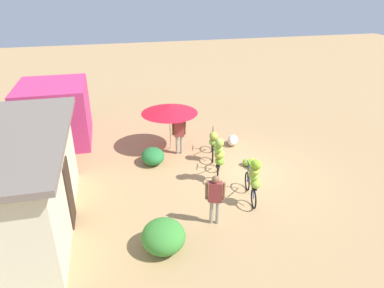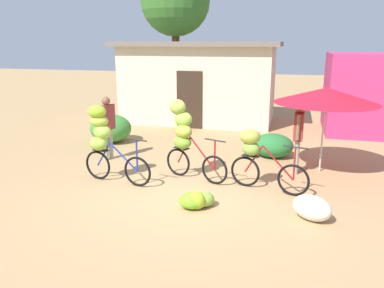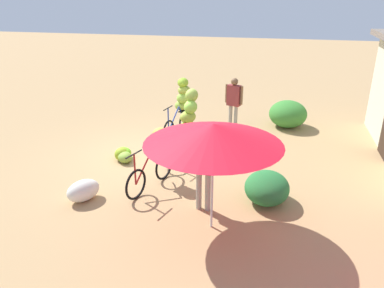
{
  "view_description": "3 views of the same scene",
  "coord_description": "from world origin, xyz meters",
  "px_view_note": "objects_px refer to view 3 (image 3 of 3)",
  "views": [
    {
      "loc": [
        -10.61,
        4.34,
        6.68
      ],
      "look_at": [
        0.79,
        1.63,
        1.05
      ],
      "focal_mm": 32.55,
      "sensor_mm": 36.0,
      "label": 1
    },
    {
      "loc": [
        1.97,
        -6.99,
        2.99
      ],
      "look_at": [
        -0.13,
        1.0,
        0.77
      ],
      "focal_mm": 35.91,
      "sensor_mm": 36.0,
      "label": 2
    },
    {
      "loc": [
        8.26,
        3.16,
        3.91
      ],
      "look_at": [
        0.81,
        1.29,
        0.8
      ],
      "focal_mm": 34.4,
      "sensor_mm": 36.0,
      "label": 3
    }
  ],
  "objects_px": {
    "bicycle_leftmost": "(181,102)",
    "bicycle_center_loaded": "(157,152)",
    "bicycle_near_pile": "(188,119)",
    "banana_pile_on_ground": "(123,155)",
    "produce_sack": "(83,191)",
    "market_umbrella": "(213,134)",
    "person_bystander": "(204,163)",
    "person_vendor": "(234,99)"
  },
  "relations": [
    {
      "from": "bicycle_leftmost",
      "to": "bicycle_center_loaded",
      "type": "bearing_deg",
      "value": 6.31
    },
    {
      "from": "bicycle_near_pile",
      "to": "bicycle_center_loaded",
      "type": "bearing_deg",
      "value": -9.64
    },
    {
      "from": "bicycle_center_loaded",
      "to": "banana_pile_on_ground",
      "type": "relative_size",
      "value": 2.16
    },
    {
      "from": "banana_pile_on_ground",
      "to": "bicycle_near_pile",
      "type": "bearing_deg",
      "value": 113.0
    },
    {
      "from": "banana_pile_on_ground",
      "to": "produce_sack",
      "type": "distance_m",
      "value": 2.03
    },
    {
      "from": "market_umbrella",
      "to": "banana_pile_on_ground",
      "type": "bearing_deg",
      "value": -130.1
    },
    {
      "from": "market_umbrella",
      "to": "banana_pile_on_ground",
      "type": "xyz_separation_m",
      "value": [
        -2.32,
        -2.75,
        -1.65
      ]
    },
    {
      "from": "banana_pile_on_ground",
      "to": "person_bystander",
      "type": "distance_m",
      "value": 3.16
    },
    {
      "from": "person_bystander",
      "to": "bicycle_near_pile",
      "type": "bearing_deg",
      "value": -158.72
    },
    {
      "from": "market_umbrella",
      "to": "banana_pile_on_ground",
      "type": "height_order",
      "value": "market_umbrella"
    },
    {
      "from": "person_vendor",
      "to": "person_bystander",
      "type": "bearing_deg",
      "value": 1.27
    },
    {
      "from": "banana_pile_on_ground",
      "to": "bicycle_leftmost",
      "type": "bearing_deg",
      "value": 158.58
    },
    {
      "from": "market_umbrella",
      "to": "person_vendor",
      "type": "xyz_separation_m",
      "value": [
        -5.28,
        -0.38,
        -0.8
      ]
    },
    {
      "from": "bicycle_leftmost",
      "to": "person_bystander",
      "type": "height_order",
      "value": "bicycle_leftmost"
    },
    {
      "from": "market_umbrella",
      "to": "banana_pile_on_ground",
      "type": "relative_size",
      "value": 3.1
    },
    {
      "from": "bicycle_near_pile",
      "to": "banana_pile_on_ground",
      "type": "bearing_deg",
      "value": -67.0
    },
    {
      "from": "bicycle_center_loaded",
      "to": "person_vendor",
      "type": "height_order",
      "value": "person_vendor"
    },
    {
      "from": "produce_sack",
      "to": "market_umbrella",
      "type": "bearing_deg",
      "value": 83.99
    },
    {
      "from": "person_bystander",
      "to": "banana_pile_on_ground",
      "type": "bearing_deg",
      "value": -125.5
    },
    {
      "from": "market_umbrella",
      "to": "person_vendor",
      "type": "distance_m",
      "value": 5.35
    },
    {
      "from": "market_umbrella",
      "to": "person_vendor",
      "type": "height_order",
      "value": "market_umbrella"
    },
    {
      "from": "banana_pile_on_ground",
      "to": "produce_sack",
      "type": "xyz_separation_m",
      "value": [
        2.03,
        0.03,
        0.07
      ]
    },
    {
      "from": "bicycle_leftmost",
      "to": "produce_sack",
      "type": "distance_m",
      "value": 4.49
    },
    {
      "from": "market_umbrella",
      "to": "bicycle_leftmost",
      "type": "bearing_deg",
      "value": -158.15
    },
    {
      "from": "bicycle_leftmost",
      "to": "produce_sack",
      "type": "height_order",
      "value": "bicycle_leftmost"
    },
    {
      "from": "banana_pile_on_ground",
      "to": "person_vendor",
      "type": "relative_size",
      "value": 0.46
    },
    {
      "from": "bicycle_leftmost",
      "to": "bicycle_near_pile",
      "type": "distance_m",
      "value": 1.77
    },
    {
      "from": "bicycle_near_pile",
      "to": "produce_sack",
      "type": "height_order",
      "value": "bicycle_near_pile"
    },
    {
      "from": "bicycle_leftmost",
      "to": "person_bystander",
      "type": "xyz_separation_m",
      "value": [
        4.07,
        1.58,
        0.02
      ]
    },
    {
      "from": "banana_pile_on_ground",
      "to": "person_vendor",
      "type": "distance_m",
      "value": 3.89
    },
    {
      "from": "market_umbrella",
      "to": "bicycle_center_loaded",
      "type": "height_order",
      "value": "market_umbrella"
    },
    {
      "from": "bicycle_center_loaded",
      "to": "person_vendor",
      "type": "bearing_deg",
      "value": 164.15
    },
    {
      "from": "bicycle_center_loaded",
      "to": "produce_sack",
      "type": "distance_m",
      "value": 1.72
    },
    {
      "from": "bicycle_leftmost",
      "to": "market_umbrella",
      "type": "bearing_deg",
      "value": 21.85
    },
    {
      "from": "produce_sack",
      "to": "person_bystander",
      "type": "height_order",
      "value": "person_bystander"
    },
    {
      "from": "person_bystander",
      "to": "bicycle_leftmost",
      "type": "bearing_deg",
      "value": -158.81
    },
    {
      "from": "bicycle_leftmost",
      "to": "produce_sack",
      "type": "bearing_deg",
      "value": -11.37
    },
    {
      "from": "banana_pile_on_ground",
      "to": "person_vendor",
      "type": "xyz_separation_m",
      "value": [
        -2.96,
        2.38,
        0.85
      ]
    },
    {
      "from": "person_bystander",
      "to": "market_umbrella",
      "type": "bearing_deg",
      "value": 26.5
    },
    {
      "from": "bicycle_leftmost",
      "to": "person_bystander",
      "type": "bearing_deg",
      "value": 21.19
    },
    {
      "from": "market_umbrella",
      "to": "bicycle_near_pile",
      "type": "bearing_deg",
      "value": -157.72
    },
    {
      "from": "market_umbrella",
      "to": "bicycle_center_loaded",
      "type": "relative_size",
      "value": 1.44
    }
  ]
}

